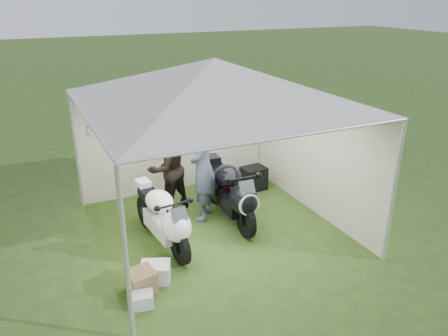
{
  "coord_description": "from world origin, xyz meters",
  "views": [
    {
      "loc": [
        -2.77,
        -6.24,
        3.92
      ],
      "look_at": [
        0.32,
        0.35,
        1.0
      ],
      "focal_mm": 35.0,
      "sensor_mm": 36.0,
      "label": 1
    }
  ],
  "objects_px": {
    "equipment_box": "(254,178)",
    "person_blue_jacket": "(203,167)",
    "paddock_stand": "(213,192)",
    "crate_2": "(143,300)",
    "canopy_tent": "(214,85)",
    "motorcycle_white": "(164,217)",
    "person_dark_jacket": "(167,168)",
    "crate_1": "(142,281)",
    "motorcycle_black": "(232,191)",
    "crate_0": "(155,272)"
  },
  "relations": [
    {
      "from": "motorcycle_white",
      "to": "crate_1",
      "type": "xyz_separation_m",
      "value": [
        -0.67,
        -1.0,
        -0.38
      ]
    },
    {
      "from": "crate_1",
      "to": "crate_2",
      "type": "distance_m",
      "value": 0.34
    },
    {
      "from": "crate_1",
      "to": "crate_2",
      "type": "height_order",
      "value": "crate_1"
    },
    {
      "from": "person_dark_jacket",
      "to": "crate_1",
      "type": "xyz_separation_m",
      "value": [
        -1.15,
        -2.24,
        -0.7
      ]
    },
    {
      "from": "canopy_tent",
      "to": "crate_0",
      "type": "bearing_deg",
      "value": -144.11
    },
    {
      "from": "person_blue_jacket",
      "to": "crate_2",
      "type": "xyz_separation_m",
      "value": [
        -1.72,
        -1.99,
        -0.91
      ]
    },
    {
      "from": "crate_1",
      "to": "equipment_box",
      "type": "bearing_deg",
      "value": 37.58
    },
    {
      "from": "canopy_tent",
      "to": "equipment_box",
      "type": "bearing_deg",
      "value": 40.1
    },
    {
      "from": "motorcycle_black",
      "to": "person_blue_jacket",
      "type": "bearing_deg",
      "value": 144.2
    },
    {
      "from": "motorcycle_black",
      "to": "crate_0",
      "type": "bearing_deg",
      "value": -143.87
    },
    {
      "from": "crate_2",
      "to": "motorcycle_black",
      "type": "bearing_deg",
      "value": 37.97
    },
    {
      "from": "equipment_box",
      "to": "person_blue_jacket",
      "type": "bearing_deg",
      "value": -153.57
    },
    {
      "from": "person_dark_jacket",
      "to": "crate_1",
      "type": "height_order",
      "value": "person_dark_jacket"
    },
    {
      "from": "canopy_tent",
      "to": "crate_2",
      "type": "distance_m",
      "value": 3.37
    },
    {
      "from": "person_dark_jacket",
      "to": "crate_2",
      "type": "height_order",
      "value": "person_dark_jacket"
    },
    {
      "from": "canopy_tent",
      "to": "motorcycle_white",
      "type": "height_order",
      "value": "canopy_tent"
    },
    {
      "from": "person_dark_jacket",
      "to": "crate_1",
      "type": "bearing_deg",
      "value": 42.49
    },
    {
      "from": "motorcycle_black",
      "to": "crate_0",
      "type": "xyz_separation_m",
      "value": [
        -1.81,
        -1.18,
        -0.44
      ]
    },
    {
      "from": "paddock_stand",
      "to": "person_dark_jacket",
      "type": "height_order",
      "value": "person_dark_jacket"
    },
    {
      "from": "equipment_box",
      "to": "motorcycle_black",
      "type": "bearing_deg",
      "value": -134.7
    },
    {
      "from": "canopy_tent",
      "to": "paddock_stand",
      "type": "distance_m",
      "value": 2.71
    },
    {
      "from": "motorcycle_black",
      "to": "crate_1",
      "type": "relative_size",
      "value": 5.92
    },
    {
      "from": "motorcycle_white",
      "to": "paddock_stand",
      "type": "distance_m",
      "value": 1.98
    },
    {
      "from": "person_blue_jacket",
      "to": "crate_0",
      "type": "relative_size",
      "value": 4.77
    },
    {
      "from": "person_blue_jacket",
      "to": "crate_2",
      "type": "bearing_deg",
      "value": -4.91
    },
    {
      "from": "person_dark_jacket",
      "to": "crate_0",
      "type": "height_order",
      "value": "person_dark_jacket"
    },
    {
      "from": "person_dark_jacket",
      "to": "person_blue_jacket",
      "type": "relative_size",
      "value": 0.86
    },
    {
      "from": "canopy_tent",
      "to": "motorcycle_black",
      "type": "xyz_separation_m",
      "value": [
        0.4,
        0.16,
        -1.99
      ]
    },
    {
      "from": "motorcycle_black",
      "to": "crate_2",
      "type": "relative_size",
      "value": 7.84
    },
    {
      "from": "canopy_tent",
      "to": "paddock_stand",
      "type": "height_order",
      "value": "canopy_tent"
    },
    {
      "from": "canopy_tent",
      "to": "paddock_stand",
      "type": "relative_size",
      "value": 13.53
    },
    {
      "from": "crate_2",
      "to": "person_blue_jacket",
      "type": "bearing_deg",
      "value": 49.19
    },
    {
      "from": "paddock_stand",
      "to": "crate_2",
      "type": "distance_m",
      "value": 3.41
    },
    {
      "from": "paddock_stand",
      "to": "crate_2",
      "type": "relative_size",
      "value": 1.54
    },
    {
      "from": "motorcycle_white",
      "to": "equipment_box",
      "type": "height_order",
      "value": "motorcycle_white"
    },
    {
      "from": "paddock_stand",
      "to": "canopy_tent",
      "type": "bearing_deg",
      "value": -111.82
    },
    {
      "from": "motorcycle_white",
      "to": "person_blue_jacket",
      "type": "distance_m",
      "value": 1.27
    },
    {
      "from": "person_blue_jacket",
      "to": "crate_0",
      "type": "bearing_deg",
      "value": -6.92
    },
    {
      "from": "canopy_tent",
      "to": "equipment_box",
      "type": "xyz_separation_m",
      "value": [
        1.44,
        1.21,
        -2.33
      ]
    },
    {
      "from": "motorcycle_white",
      "to": "crate_1",
      "type": "bearing_deg",
      "value": -129.76
    },
    {
      "from": "equipment_box",
      "to": "crate_1",
      "type": "xyz_separation_m",
      "value": [
        -3.09,
        -2.38,
        -0.09
      ]
    },
    {
      "from": "motorcycle_white",
      "to": "equipment_box",
      "type": "xyz_separation_m",
      "value": [
        2.43,
        1.39,
        -0.29
      ]
    },
    {
      "from": "motorcycle_black",
      "to": "person_dark_jacket",
      "type": "xyz_separation_m",
      "value": [
        -0.91,
        0.91,
        0.28
      ]
    },
    {
      "from": "person_dark_jacket",
      "to": "paddock_stand",
      "type": "bearing_deg",
      "value": 162.96
    },
    {
      "from": "motorcycle_white",
      "to": "crate_1",
      "type": "height_order",
      "value": "motorcycle_white"
    },
    {
      "from": "person_dark_jacket",
      "to": "crate_2",
      "type": "relative_size",
      "value": 6.37
    },
    {
      "from": "canopy_tent",
      "to": "person_dark_jacket",
      "type": "relative_size",
      "value": 3.27
    },
    {
      "from": "motorcycle_white",
      "to": "crate_2",
      "type": "relative_size",
      "value": 7.21
    },
    {
      "from": "person_blue_jacket",
      "to": "motorcycle_white",
      "type": "bearing_deg",
      "value": -19.89
    },
    {
      "from": "person_dark_jacket",
      "to": "equipment_box",
      "type": "xyz_separation_m",
      "value": [
        1.95,
        0.14,
        -0.62
      ]
    }
  ]
}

